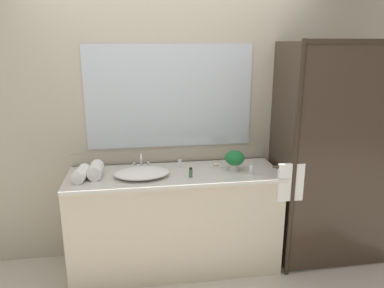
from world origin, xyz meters
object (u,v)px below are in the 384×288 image
at_px(faucet, 141,164).
at_px(rolled_towel_middle, 96,170).
at_px(sink_basin, 142,173).
at_px(amenity_bottle_lotion, 191,173).
at_px(rolled_towel_near_edge, 81,174).
at_px(soap_dish, 216,165).
at_px(amenity_bottle_shampoo, 251,169).
at_px(amenity_bottle_conditioner, 180,163).
at_px(potted_plant, 235,159).

relative_size(faucet, rolled_towel_middle, 0.76).
height_order(sink_basin, rolled_towel_middle, rolled_towel_middle).
bearing_deg(rolled_towel_middle, amenity_bottle_lotion, -9.29).
height_order(faucet, rolled_towel_near_edge, faucet).
relative_size(faucet, soap_dish, 1.70).
bearing_deg(amenity_bottle_lotion, amenity_bottle_shampoo, -1.42).
relative_size(amenity_bottle_lotion, amenity_bottle_conditioner, 0.91).
bearing_deg(soap_dish, rolled_towel_near_edge, -172.65).
xyz_separation_m(soap_dish, amenity_bottle_shampoo, (0.25, -0.23, 0.03)).
xyz_separation_m(sink_basin, rolled_towel_near_edge, (-0.48, -0.00, 0.02)).
bearing_deg(rolled_towel_near_edge, amenity_bottle_lotion, -4.56).
relative_size(potted_plant, amenity_bottle_lotion, 2.13).
bearing_deg(potted_plant, rolled_towel_near_edge, -178.27).
bearing_deg(amenity_bottle_shampoo, potted_plant, 132.97).
xyz_separation_m(potted_plant, amenity_bottle_conditioner, (-0.46, 0.15, -0.06)).
bearing_deg(faucet, amenity_bottle_shampoo, -16.47).
xyz_separation_m(amenity_bottle_conditioner, rolled_towel_near_edge, (-0.82, -0.19, 0.01)).
bearing_deg(rolled_towel_near_edge, sink_basin, 0.49).
bearing_deg(amenity_bottle_shampoo, faucet, 163.53).
xyz_separation_m(faucet, soap_dish, (0.66, -0.04, -0.03)).
height_order(sink_basin, amenity_bottle_shampoo, amenity_bottle_shampoo).
distance_m(faucet, amenity_bottle_shampoo, 0.95).
bearing_deg(rolled_towel_middle, amenity_bottle_shampoo, -6.18).
xyz_separation_m(faucet, amenity_bottle_lotion, (0.40, -0.26, -0.01)).
bearing_deg(amenity_bottle_lotion, rolled_towel_near_edge, 175.44).
xyz_separation_m(faucet, rolled_towel_middle, (-0.37, -0.13, 0.01)).
xyz_separation_m(sink_basin, rolled_towel_middle, (-0.37, 0.05, 0.03)).
bearing_deg(potted_plant, sink_basin, -177.53).
relative_size(potted_plant, amenity_bottle_conditioner, 1.95).
bearing_deg(rolled_towel_near_edge, faucet, 21.07).
bearing_deg(sink_basin, rolled_towel_middle, 172.12).
xyz_separation_m(sink_basin, soap_dish, (0.66, 0.14, -0.02)).
distance_m(soap_dish, amenity_bottle_lotion, 0.34).
height_order(amenity_bottle_lotion, amenity_bottle_conditioner, amenity_bottle_conditioner).
xyz_separation_m(amenity_bottle_lotion, amenity_bottle_shampoo, (0.51, -0.01, 0.01)).
height_order(potted_plant, amenity_bottle_lotion, potted_plant).
xyz_separation_m(sink_basin, amenity_bottle_shampoo, (0.91, -0.09, 0.01)).
relative_size(sink_basin, amenity_bottle_lotion, 5.59).
distance_m(sink_basin, amenity_bottle_lotion, 0.40).
relative_size(potted_plant, amenity_bottle_shampoo, 1.77).
bearing_deg(amenity_bottle_conditioner, sink_basin, -151.19).
bearing_deg(rolled_towel_near_edge, potted_plant, 1.73).
distance_m(potted_plant, rolled_towel_near_edge, 1.28).
xyz_separation_m(potted_plant, amenity_bottle_shampoo, (0.11, -0.12, -0.06)).
relative_size(amenity_bottle_lotion, rolled_towel_near_edge, 0.37).
relative_size(rolled_towel_near_edge, rolled_towel_middle, 0.99).
distance_m(amenity_bottle_shampoo, rolled_towel_near_edge, 1.40).
bearing_deg(amenity_bottle_shampoo, rolled_towel_near_edge, 176.59).
bearing_deg(sink_basin, rolled_towel_near_edge, -179.51).
bearing_deg(faucet, amenity_bottle_lotion, -32.83).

